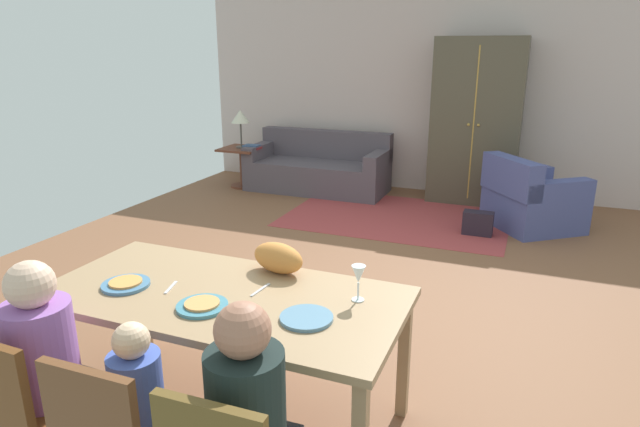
{
  "coord_description": "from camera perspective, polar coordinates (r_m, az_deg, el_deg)",
  "views": [
    {
      "loc": [
        1.31,
        -3.75,
        1.97
      ],
      "look_at": [
        -0.04,
        -0.39,
        0.85
      ],
      "focal_mm": 30.21,
      "sensor_mm": 36.0,
      "label": 1
    }
  ],
  "objects": [
    {
      "name": "ground_plane",
      "position": [
        4.95,
        4.75,
        -6.44
      ],
      "size": [
        6.89,
        6.39,
        0.02
      ],
      "primitive_type": "cube",
      "color": "brown"
    },
    {
      "name": "back_wall",
      "position": [
        7.72,
        12.38,
        12.22
      ],
      "size": [
        6.89,
        0.1,
        2.7
      ],
      "primitive_type": "cube",
      "color": "beige",
      "rests_on": "ground_plane"
    },
    {
      "name": "dining_table",
      "position": [
        2.87,
        -10.25,
        -9.53
      ],
      "size": [
        1.88,
        0.9,
        0.76
      ],
      "color": "#A2805A",
      "rests_on": "ground_plane"
    },
    {
      "name": "plate_near_man",
      "position": [
        3.05,
        -19.88,
        -7.09
      ],
      "size": [
        0.25,
        0.25,
        0.02
      ],
      "primitive_type": "cylinder",
      "color": "teal",
      "rests_on": "dining_table"
    },
    {
      "name": "pizza_near_man",
      "position": [
        3.04,
        -19.91,
        -6.83
      ],
      "size": [
        0.17,
        0.17,
        0.01
      ],
      "primitive_type": "cylinder",
      "color": "#DE9447",
      "rests_on": "plate_near_man"
    },
    {
      "name": "plate_near_child",
      "position": [
        2.7,
        -12.37,
        -9.56
      ],
      "size": [
        0.25,
        0.25,
        0.02
      ],
      "primitive_type": "cylinder",
      "color": "teal",
      "rests_on": "dining_table"
    },
    {
      "name": "pizza_near_child",
      "position": [
        2.7,
        -12.39,
        -9.28
      ],
      "size": [
        0.17,
        0.17,
        0.01
      ],
      "primitive_type": "cylinder",
      "color": "#DC944F",
      "rests_on": "plate_near_child"
    },
    {
      "name": "plate_near_woman",
      "position": [
        2.54,
        -1.45,
        -11.0
      ],
      "size": [
        0.25,
        0.25,
        0.02
      ],
      "primitive_type": "cylinder",
      "color": "#5783A2",
      "rests_on": "dining_table"
    },
    {
      "name": "wine_glass",
      "position": [
        2.67,
        4.1,
        -6.6
      ],
      "size": [
        0.07,
        0.07,
        0.19
      ],
      "color": "silver",
      "rests_on": "dining_table"
    },
    {
      "name": "fork",
      "position": [
        2.95,
        -15.52,
        -7.55
      ],
      "size": [
        0.05,
        0.15,
        0.01
      ],
      "primitive_type": "cube",
      "rotation": [
        0.0,
        0.0,
        0.26
      ],
      "color": "silver",
      "rests_on": "dining_table"
    },
    {
      "name": "knife",
      "position": [
        2.84,
        -6.33,
        -8.04
      ],
      "size": [
        0.03,
        0.17,
        0.01
      ],
      "primitive_type": "cube",
      "rotation": [
        0.0,
        0.0,
        -0.1
      ],
      "color": "silver",
      "rests_on": "dining_table"
    },
    {
      "name": "dining_chair_man",
      "position": [
        2.77,
        -29.11,
        -17.43
      ],
      "size": [
        0.43,
        0.43,
        0.87
      ],
      "color": "brown",
      "rests_on": "ground_plane"
    },
    {
      "name": "person_man",
      "position": [
        2.85,
        -26.37,
        -15.51
      ],
      "size": [
        0.3,
        0.4,
        1.11
      ],
      "color": "#33414B",
      "rests_on": "ground_plane"
    },
    {
      "name": "person_child",
      "position": [
        2.57,
        -17.96,
        -20.4
      ],
      "size": [
        0.22,
        0.29,
        0.92
      ],
      "color": "navy",
      "rests_on": "ground_plane"
    },
    {
      "name": "cat",
      "position": [
        3.02,
        -4.46,
        -4.7
      ],
      "size": [
        0.35,
        0.23,
        0.17
      ],
      "primitive_type": "ellipsoid",
      "rotation": [
        0.0,
        0.0,
        -0.22
      ],
      "color": "#CF803A",
      "rests_on": "dining_table"
    },
    {
      "name": "area_rug",
      "position": [
        6.59,
        8.13,
        -0.32
      ],
      "size": [
        2.6,
        1.8,
        0.01
      ],
      "primitive_type": "cube",
      "color": "#9F393A",
      "rests_on": "ground_plane"
    },
    {
      "name": "couch",
      "position": [
        7.71,
        -0.15,
        4.72
      ],
      "size": [
        1.97,
        0.86,
        0.82
      ],
      "color": "#514851",
      "rests_on": "ground_plane"
    },
    {
      "name": "armchair",
      "position": [
        6.5,
        21.4,
        1.29
      ],
      "size": [
        1.2,
        1.2,
        0.82
      ],
      "color": "#464D86",
      "rests_on": "ground_plane"
    },
    {
      "name": "armoire",
      "position": [
        7.29,
        16.21,
        9.29
      ],
      "size": [
        1.1,
        0.59,
        2.1
      ],
      "color": "#4E4636",
      "rests_on": "ground_plane"
    },
    {
      "name": "side_table",
      "position": [
        7.94,
        -8.24,
        5.47
      ],
      "size": [
        0.56,
        0.56,
        0.58
      ],
      "color": "brown",
      "rests_on": "ground_plane"
    },
    {
      "name": "table_lamp",
      "position": [
        7.84,
        -8.44,
        9.99
      ],
      "size": [
        0.26,
        0.26,
        0.54
      ],
      "color": "#4B4740",
      "rests_on": "side_table"
    },
    {
      "name": "book_lower",
      "position": [
        7.79,
        -7.11,
        6.91
      ],
      "size": [
        0.22,
        0.16,
        0.03
      ],
      "primitive_type": "cube",
      "color": "maroon",
      "rests_on": "side_table"
    },
    {
      "name": "book_upper",
      "position": [
        7.8,
        -7.25,
        7.13
      ],
      "size": [
        0.22,
        0.16,
        0.03
      ],
      "primitive_type": "cube",
      "color": "#38547F",
      "rests_on": "book_lower"
    },
    {
      "name": "handbag",
      "position": [
        6.12,
        16.38,
        -1.0
      ],
      "size": [
        0.32,
        0.16,
        0.26
      ],
      "primitive_type": "cube",
      "color": "#251D28",
      "rests_on": "ground_plane"
    }
  ]
}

